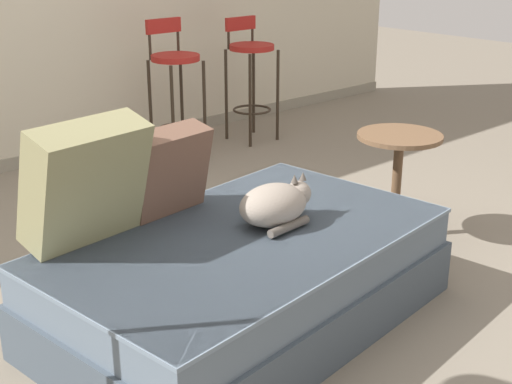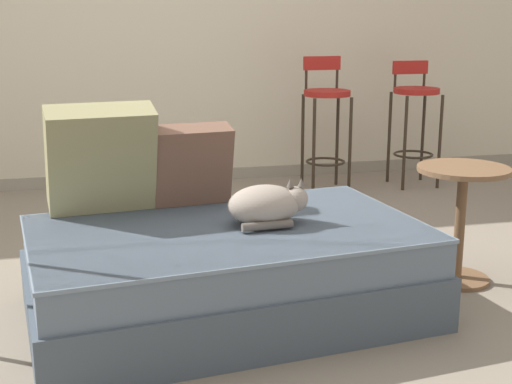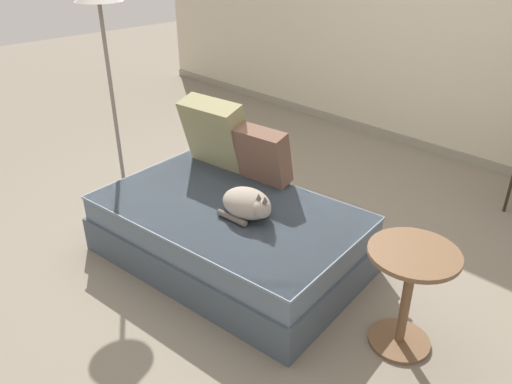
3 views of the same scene
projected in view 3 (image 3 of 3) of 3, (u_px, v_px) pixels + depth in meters
ground_plane at (271, 236)px, 3.53m from camera, size 16.00×16.00×0.00m
wall_back_panel at (454, 10)px, 4.31m from camera, size 8.00×0.10×2.60m
wall_baseboard_trim at (427, 146)px, 4.87m from camera, size 8.00×0.02×0.09m
couch at (228, 233)px, 3.18m from camera, size 1.78×1.20×0.40m
throw_pillow_corner at (216, 133)px, 3.51m from camera, size 0.50×0.35×0.50m
throw_pillow_middle at (263, 155)px, 3.30m from camera, size 0.39×0.25×0.39m
cat at (248, 204)px, 2.94m from camera, size 0.36×0.27×0.20m
side_table at (409, 285)px, 2.45m from camera, size 0.44×0.44×0.58m
floor_lamp at (100, 9)px, 3.32m from camera, size 0.32×0.32×1.72m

